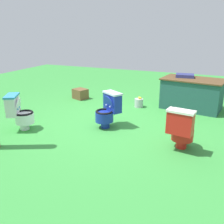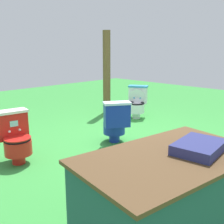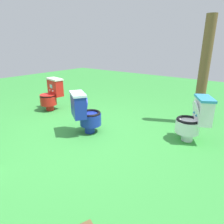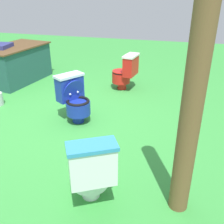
{
  "view_description": "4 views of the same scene",
  "coord_description": "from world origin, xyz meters",
  "px_view_note": "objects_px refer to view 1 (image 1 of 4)",
  "views": [
    {
      "loc": [
        2.02,
        -4.7,
        1.96
      ],
      "look_at": [
        0.27,
        -0.61,
        0.47
      ],
      "focal_mm": 40.5,
      "sensor_mm": 36.0,
      "label": 1
    },
    {
      "loc": [
        3.16,
        2.8,
        1.59
      ],
      "look_at": [
        -0.15,
        -0.48,
        0.47
      ],
      "focal_mm": 43.69,
      "sensor_mm": 36.0,
      "label": 2
    },
    {
      "loc": [
        -2.31,
        2.04,
        1.5
      ],
      "look_at": [
        -0.22,
        -0.67,
        0.31
      ],
      "focal_mm": 32.26,
      "sensor_mm": 36.0,
      "label": 3
    },
    {
      "loc": [
        -3.38,
        -1.77,
        1.93
      ],
      "look_at": [
        -0.21,
        -0.9,
        0.33
      ],
      "focal_mm": 41.88,
      "sensor_mm": 36.0,
      "label": 4
    }
  ],
  "objects_px": {
    "toilet_red": "(181,129)",
    "small_crate": "(80,94)",
    "lemon_bucket": "(139,103)",
    "vendor_table": "(192,94)",
    "toilet_blue": "(108,110)",
    "toilet_white": "(19,112)"
  },
  "relations": [
    {
      "from": "toilet_blue",
      "to": "small_crate",
      "type": "distance_m",
      "value": 2.37
    },
    {
      "from": "toilet_white",
      "to": "toilet_red",
      "type": "bearing_deg",
      "value": 67.56
    },
    {
      "from": "toilet_white",
      "to": "small_crate",
      "type": "height_order",
      "value": "toilet_white"
    },
    {
      "from": "vendor_table",
      "to": "toilet_blue",
      "type": "bearing_deg",
      "value": -125.89
    },
    {
      "from": "vendor_table",
      "to": "lemon_bucket",
      "type": "bearing_deg",
      "value": -162.75
    },
    {
      "from": "toilet_blue",
      "to": "lemon_bucket",
      "type": "xyz_separation_m",
      "value": [
        0.17,
        1.58,
        -0.26
      ]
    },
    {
      "from": "toilet_blue",
      "to": "toilet_red",
      "type": "relative_size",
      "value": 1.0
    },
    {
      "from": "toilet_blue",
      "to": "lemon_bucket",
      "type": "height_order",
      "value": "toilet_blue"
    },
    {
      "from": "toilet_red",
      "to": "lemon_bucket",
      "type": "xyz_separation_m",
      "value": [
        -1.36,
        2.03,
        -0.25
      ]
    },
    {
      "from": "toilet_white",
      "to": "lemon_bucket",
      "type": "distance_m",
      "value": 2.98
    },
    {
      "from": "toilet_blue",
      "to": "toilet_red",
      "type": "bearing_deg",
      "value": -163.87
    },
    {
      "from": "vendor_table",
      "to": "toilet_red",
      "type": "bearing_deg",
      "value": -87.35
    },
    {
      "from": "small_crate",
      "to": "lemon_bucket",
      "type": "bearing_deg",
      "value": -3.85
    },
    {
      "from": "vendor_table",
      "to": "toilet_white",
      "type": "bearing_deg",
      "value": -136.91
    },
    {
      "from": "toilet_white",
      "to": "lemon_bucket",
      "type": "bearing_deg",
      "value": 114.8
    },
    {
      "from": "small_crate",
      "to": "toilet_blue",
      "type": "bearing_deg",
      "value": -45.98
    },
    {
      "from": "vendor_table",
      "to": "small_crate",
      "type": "relative_size",
      "value": 4.08
    },
    {
      "from": "toilet_blue",
      "to": "vendor_table",
      "type": "xyz_separation_m",
      "value": [
        1.42,
        1.96,
        0.02
      ]
    },
    {
      "from": "toilet_red",
      "to": "toilet_white",
      "type": "distance_m",
      "value": 3.12
    },
    {
      "from": "toilet_red",
      "to": "small_crate",
      "type": "distance_m",
      "value": 3.84
    },
    {
      "from": "toilet_blue",
      "to": "vendor_table",
      "type": "bearing_deg",
      "value": -93.35
    },
    {
      "from": "lemon_bucket",
      "to": "toilet_blue",
      "type": "bearing_deg",
      "value": -96.11
    }
  ]
}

